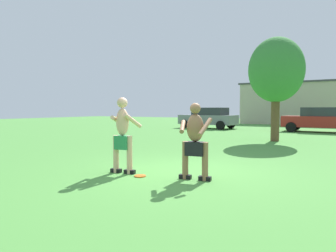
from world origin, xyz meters
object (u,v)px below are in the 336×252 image
Objects in this scene: player_in_black at (195,140)px; car_red_mid_lot at (320,119)px; player_near at (123,133)px; frisbee at (140,176)px; car_gray_near_post at (208,118)px; tree_left_field at (276,71)px.

player_in_black is 0.37× the size of car_red_mid_lot.
player_near is at bearing -172.75° from player_in_black.
player_in_black is (1.72, 0.22, -0.08)m from player_near.
car_gray_near_post is at bearing 107.21° from frisbee.
tree_left_field reaches higher than car_gray_near_post.
player_in_black is 16.87m from car_gray_near_post.
car_red_mid_lot is (7.59, 0.05, 0.00)m from car_gray_near_post.
car_red_mid_lot is (1.46, 15.77, -0.02)m from player_in_black.
car_gray_near_post is 9.60m from tree_left_field.
player_in_black is 0.34× the size of tree_left_field.
tree_left_field reaches higher than player_near.
frisbee is at bearing -164.61° from player_in_black.
car_red_mid_lot is 7.57m from tree_left_field.
tree_left_field is (0.00, 8.74, 2.38)m from player_in_black.
tree_left_field is at bearing -48.65° from car_gray_near_post.
car_gray_near_post is 1.02× the size of car_red_mid_lot.
car_red_mid_lot is at bearing 80.74° from frisbee.
car_gray_near_post is 0.94× the size of tree_left_field.
frisbee is at bearing -10.51° from player_near.
car_gray_near_post is at bearing 111.33° from player_in_black.
player_near is at bearing 169.49° from frisbee.
frisbee is 0.06× the size of car_gray_near_post.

